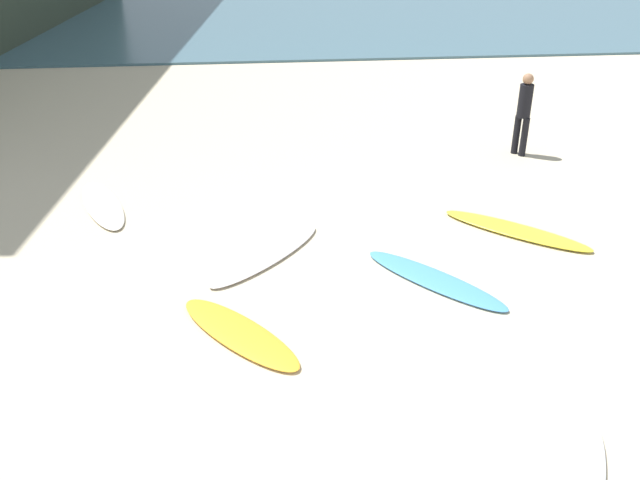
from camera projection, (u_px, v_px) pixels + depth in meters
surfboard_0 at (266, 254)px, 10.53m from camera, size 2.07×2.24×0.08m
surfboard_1 at (516, 230)px, 11.26m from camera, size 2.23×2.07×0.09m
surfboard_2 at (434, 279)px, 9.86m from camera, size 1.96×2.18×0.07m
surfboard_3 at (239, 333)px, 8.67m from camera, size 1.83×2.05×0.08m
surfboard_5 at (103, 204)px, 12.18m from camera, size 1.38×2.38×0.08m
beachgoer_near at (524, 110)px, 14.14m from camera, size 0.39×0.39×1.72m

